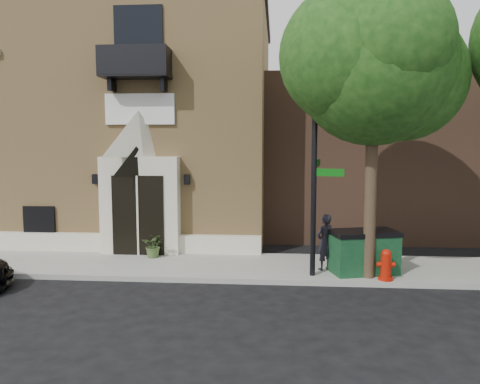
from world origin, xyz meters
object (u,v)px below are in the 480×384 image
object	(u,v)px
street_sign	(315,175)
fire_hydrant	(386,265)
dumpster	(364,251)
pedestrian_near	(325,242)

from	to	relation	value
street_sign	fire_hydrant	distance (m)	3.05
fire_hydrant	street_sign	bearing A→B (deg)	170.45
street_sign	dumpster	bearing A→B (deg)	30.12
street_sign	fire_hydrant	size ratio (longest dim) A/B	6.59
fire_hydrant	pedestrian_near	world-z (taller)	pedestrian_near
fire_hydrant	pedestrian_near	xyz separation A→B (m)	(-1.53, 0.92, 0.40)
dumpster	fire_hydrant	bearing A→B (deg)	-70.96
street_sign	dumpster	xyz separation A→B (m)	(1.43, 0.38, -2.18)
street_sign	dumpster	size ratio (longest dim) A/B	2.71
dumpster	pedestrian_near	distance (m)	1.10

